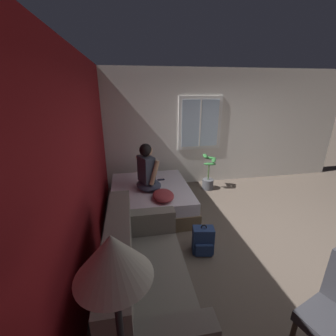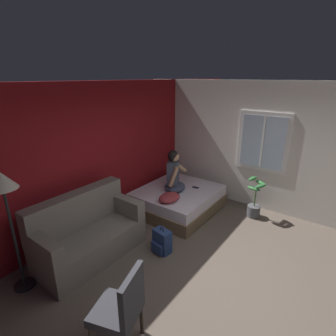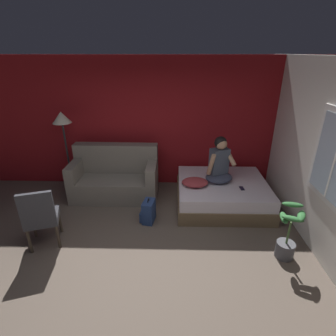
{
  "view_description": "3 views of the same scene",
  "coord_description": "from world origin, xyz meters",
  "px_view_note": "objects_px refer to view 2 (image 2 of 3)",
  "views": [
    {
      "loc": [
        -2.46,
        2.1,
        2.29
      ],
      "look_at": [
        0.95,
        1.47,
        1.03
      ],
      "focal_mm": 24.0,
      "sensor_mm": 36.0,
      "label": 1
    },
    {
      "loc": [
        -2.8,
        -1.14,
        2.77
      ],
      "look_at": [
        0.88,
        1.56,
        1.17
      ],
      "focal_mm": 28.0,
      "sensor_mm": 36.0,
      "label": 2
    },
    {
      "loc": [
        0.54,
        -2.74,
        2.74
      ],
      "look_at": [
        0.44,
        1.33,
        0.93
      ],
      "focal_mm": 28.0,
      "sensor_mm": 36.0,
      "label": 3
    }
  ],
  "objects_px": {
    "bed": "(178,200)",
    "throw_pillow": "(169,197)",
    "side_chair": "(122,308)",
    "backpack": "(162,242)",
    "cell_phone": "(196,187)",
    "person_seated": "(174,174)",
    "couch": "(88,233)",
    "floor_lamp": "(4,193)",
    "potted_plant": "(254,203)"
  },
  "relations": [
    {
      "from": "bed",
      "to": "throw_pillow",
      "type": "distance_m",
      "value": 0.65
    },
    {
      "from": "bed",
      "to": "side_chair",
      "type": "relative_size",
      "value": 1.75
    },
    {
      "from": "backpack",
      "to": "cell_phone",
      "type": "bearing_deg",
      "value": 11.95
    },
    {
      "from": "person_seated",
      "to": "backpack",
      "type": "distance_m",
      "value": 1.58
    },
    {
      "from": "person_seated",
      "to": "bed",
      "type": "bearing_deg",
      "value": -30.91
    },
    {
      "from": "couch",
      "to": "side_chair",
      "type": "xyz_separation_m",
      "value": [
        -0.77,
        -1.57,
        0.14
      ]
    },
    {
      "from": "bed",
      "to": "person_seated",
      "type": "relative_size",
      "value": 1.96
    },
    {
      "from": "bed",
      "to": "backpack",
      "type": "height_order",
      "value": "bed"
    },
    {
      "from": "side_chair",
      "to": "person_seated",
      "type": "relative_size",
      "value": 1.12
    },
    {
      "from": "cell_phone",
      "to": "couch",
      "type": "bearing_deg",
      "value": -17.8
    },
    {
      "from": "cell_phone",
      "to": "side_chair",
      "type": "bearing_deg",
      "value": 12.78
    },
    {
      "from": "floor_lamp",
      "to": "couch",
      "type": "bearing_deg",
      "value": -9.84
    },
    {
      "from": "couch",
      "to": "throw_pillow",
      "type": "height_order",
      "value": "couch"
    },
    {
      "from": "side_chair",
      "to": "potted_plant",
      "type": "height_order",
      "value": "side_chair"
    },
    {
      "from": "side_chair",
      "to": "throw_pillow",
      "type": "xyz_separation_m",
      "value": [
        2.35,
        1.1,
        0.02
      ]
    },
    {
      "from": "side_chair",
      "to": "person_seated",
      "type": "distance_m",
      "value": 3.12
    },
    {
      "from": "backpack",
      "to": "side_chair",
      "type": "bearing_deg",
      "value": -156.72
    },
    {
      "from": "couch",
      "to": "cell_phone",
      "type": "relative_size",
      "value": 11.88
    },
    {
      "from": "couch",
      "to": "backpack",
      "type": "bearing_deg",
      "value": -50.69
    },
    {
      "from": "bed",
      "to": "potted_plant",
      "type": "height_order",
      "value": "potted_plant"
    },
    {
      "from": "couch",
      "to": "throw_pillow",
      "type": "xyz_separation_m",
      "value": [
        1.58,
        -0.47,
        0.16
      ]
    },
    {
      "from": "side_chair",
      "to": "backpack",
      "type": "relative_size",
      "value": 2.14
    },
    {
      "from": "side_chair",
      "to": "couch",
      "type": "bearing_deg",
      "value": 63.9
    },
    {
      "from": "couch",
      "to": "floor_lamp",
      "type": "relative_size",
      "value": 1.01
    },
    {
      "from": "person_seated",
      "to": "throw_pillow",
      "type": "xyz_separation_m",
      "value": [
        -0.46,
        -0.22,
        -0.29
      ]
    },
    {
      "from": "couch",
      "to": "potted_plant",
      "type": "relative_size",
      "value": 2.01
    },
    {
      "from": "throw_pillow",
      "to": "backpack",
      "type": "bearing_deg",
      "value": -151.76
    },
    {
      "from": "person_seated",
      "to": "potted_plant",
      "type": "relative_size",
      "value": 1.03
    },
    {
      "from": "couch",
      "to": "cell_phone",
      "type": "bearing_deg",
      "value": -13.06
    },
    {
      "from": "potted_plant",
      "to": "floor_lamp",
      "type": "bearing_deg",
      "value": 153.22
    },
    {
      "from": "person_seated",
      "to": "potted_plant",
      "type": "height_order",
      "value": "person_seated"
    },
    {
      "from": "backpack",
      "to": "cell_phone",
      "type": "distance_m",
      "value": 1.74
    },
    {
      "from": "couch",
      "to": "floor_lamp",
      "type": "bearing_deg",
      "value": 170.16
    },
    {
      "from": "side_chair",
      "to": "throw_pillow",
      "type": "height_order",
      "value": "side_chair"
    },
    {
      "from": "bed",
      "to": "throw_pillow",
      "type": "xyz_separation_m",
      "value": [
        -0.55,
        -0.16,
        0.31
      ]
    },
    {
      "from": "person_seated",
      "to": "floor_lamp",
      "type": "xyz_separation_m",
      "value": [
        -3.02,
        0.43,
        0.59
      ]
    },
    {
      "from": "bed",
      "to": "backpack",
      "type": "xyz_separation_m",
      "value": [
        -1.37,
        -0.61,
        -0.04
      ]
    },
    {
      "from": "couch",
      "to": "person_seated",
      "type": "relative_size",
      "value": 1.95
    },
    {
      "from": "side_chair",
      "to": "cell_phone",
      "type": "height_order",
      "value": "side_chair"
    },
    {
      "from": "side_chair",
      "to": "potted_plant",
      "type": "bearing_deg",
      "value": -2.76
    },
    {
      "from": "throw_pillow",
      "to": "potted_plant",
      "type": "height_order",
      "value": "potted_plant"
    },
    {
      "from": "bed",
      "to": "couch",
      "type": "bearing_deg",
      "value": 171.79
    },
    {
      "from": "cell_phone",
      "to": "potted_plant",
      "type": "xyz_separation_m",
      "value": [
        0.38,
        -1.18,
        -0.18
      ]
    },
    {
      "from": "person_seated",
      "to": "cell_phone",
      "type": "relative_size",
      "value": 6.08
    },
    {
      "from": "side_chair",
      "to": "floor_lamp",
      "type": "bearing_deg",
      "value": 96.98
    },
    {
      "from": "bed",
      "to": "cell_phone",
      "type": "bearing_deg",
      "value": -40.44
    },
    {
      "from": "bed",
      "to": "person_seated",
      "type": "distance_m",
      "value": 0.61
    },
    {
      "from": "backpack",
      "to": "couch",
      "type": "bearing_deg",
      "value": 129.31
    },
    {
      "from": "floor_lamp",
      "to": "bed",
      "type": "bearing_deg",
      "value": -8.73
    },
    {
      "from": "backpack",
      "to": "potted_plant",
      "type": "relative_size",
      "value": 0.54
    }
  ]
}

